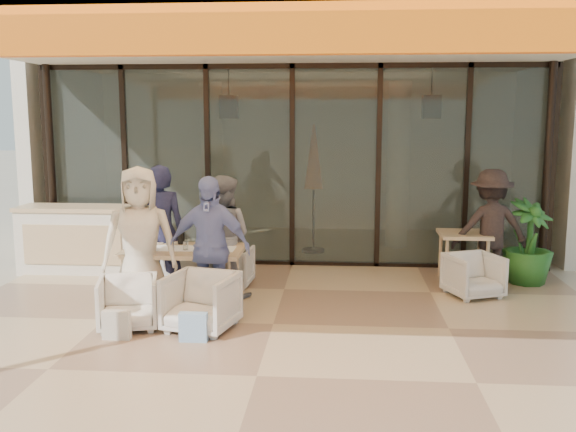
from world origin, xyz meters
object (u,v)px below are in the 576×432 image
(diner_grey, at_px, (223,237))
(side_chair, at_px, (474,274))
(side_table, at_px, (464,240))
(chair_far_right, at_px, (230,265))
(standing_woman, at_px, (490,228))
(diner_navy, at_px, (161,231))
(dining_table, at_px, (183,253))
(chair_far_left, at_px, (171,265))
(potted_palm, at_px, (528,242))
(chair_near_left, at_px, (128,301))
(diner_periwinkle, at_px, (209,248))
(chair_near_right, at_px, (201,300))
(host_counter, at_px, (80,239))
(diner_cream, at_px, (140,242))

(diner_grey, xyz_separation_m, side_chair, (3.33, 0.22, -0.49))
(side_table, bearing_deg, side_chair, -90.00)
(chair_far_right, height_order, standing_woman, standing_woman)
(chair_far_right, height_order, diner_grey, diner_grey)
(diner_navy, relative_size, diner_grey, 1.08)
(chair_far_right, height_order, side_chair, side_chair)
(dining_table, xyz_separation_m, chair_far_left, (-0.41, 0.94, -0.38))
(chair_far_left, height_order, potted_palm, potted_palm)
(chair_near_left, bearing_deg, side_chair, 6.42)
(diner_navy, xyz_separation_m, diner_grey, (0.84, 0.00, -0.07))
(chair_near_left, height_order, diner_periwinkle, diner_periwinkle)
(chair_near_right, distance_m, standing_woman, 4.36)
(host_counter, xyz_separation_m, chair_near_left, (1.59, -2.53, -0.20))
(host_counter, height_order, standing_woman, standing_woman)
(diner_navy, relative_size, diner_periwinkle, 1.03)
(chair_near_right, distance_m, diner_periwinkle, 0.70)
(host_counter, bearing_deg, dining_table, -38.16)
(diner_navy, xyz_separation_m, diner_cream, (0.00, -0.90, 0.02))
(diner_cream, bearing_deg, chair_near_right, -42.85)
(chair_near_left, bearing_deg, diner_cream, 75.24)
(diner_periwinkle, height_order, potted_palm, diner_periwinkle)
(chair_far_right, xyz_separation_m, chair_near_right, (0.00, -1.90, 0.05))
(dining_table, relative_size, potted_palm, 1.21)
(chair_far_right, xyz_separation_m, side_table, (3.33, 0.47, 0.32))
(dining_table, height_order, chair_near_right, dining_table)
(chair_near_left, bearing_deg, host_counter, 107.40)
(chair_far_left, relative_size, side_table, 0.82)
(diner_navy, height_order, side_chair, diner_navy)
(dining_table, xyz_separation_m, diner_navy, (-0.41, 0.44, 0.20))
(chair_far_left, distance_m, standing_woman, 4.57)
(diner_navy, distance_m, diner_grey, 0.84)
(chair_far_right, relative_size, diner_navy, 0.36)
(chair_near_left, bearing_deg, diner_grey, 44.28)
(chair_near_right, xyz_separation_m, side_chair, (3.33, 1.62, -0.04))
(host_counter, relative_size, side_chair, 2.83)
(standing_woman, relative_size, potted_palm, 1.35)
(side_chair, bearing_deg, chair_far_left, 154.21)
(dining_table, xyz_separation_m, chair_near_left, (-0.41, -0.96, -0.35))
(diner_cream, height_order, diner_periwinkle, diner_cream)
(diner_periwinkle, bearing_deg, side_table, 37.20)
(chair_far_right, bearing_deg, chair_near_left, 70.19)
(chair_far_right, distance_m, potted_palm, 4.26)
(diner_grey, bearing_deg, side_table, -147.80)
(diner_cream, bearing_deg, chair_far_right, 46.95)
(dining_table, bearing_deg, chair_far_left, 113.59)
(chair_near_left, xyz_separation_m, diner_navy, (0.00, 1.40, 0.55))
(chair_far_right, distance_m, diner_navy, 1.13)
(dining_table, bearing_deg, standing_woman, 18.10)
(chair_near_right, bearing_deg, diner_grey, 104.15)
(standing_woman, bearing_deg, chair_far_right, 0.23)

